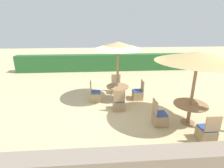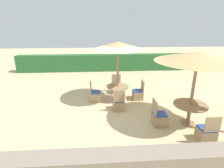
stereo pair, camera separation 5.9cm
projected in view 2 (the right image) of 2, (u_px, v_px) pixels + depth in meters
ground_plane at (113, 109)px, 7.27m from camera, size 40.00×40.00×0.00m
hedge_row at (107, 63)px, 13.12m from camera, size 13.00×0.70×1.22m
stone_border at (122, 160)px, 4.28m from camera, size 10.00×0.56×0.39m
parasol_center at (118, 46)px, 7.29m from camera, size 2.23×2.23×2.67m
round_table_center at (118, 89)px, 7.93m from camera, size 1.00×1.00×0.70m
patio_chair_center_north at (116, 88)px, 8.91m from camera, size 0.46×0.46×0.93m
patio_chair_center_south at (118, 104)px, 7.13m from camera, size 0.46×0.46×0.93m
patio_chair_center_east at (138, 94)px, 8.13m from camera, size 0.46×0.46×0.93m
patio_chair_center_west at (95, 95)px, 7.98m from camera, size 0.46×0.46×0.93m
parasol_front_right at (198, 57)px, 5.47m from camera, size 2.71×2.71×2.55m
round_table_front_right at (190, 108)px, 6.05m from camera, size 1.13×1.13×0.74m
patio_chair_front_right_south at (206, 133)px, 5.21m from camera, size 0.46×0.46×0.93m
patio_chair_front_right_west at (159, 118)px, 6.07m from camera, size 0.46×0.46×0.93m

